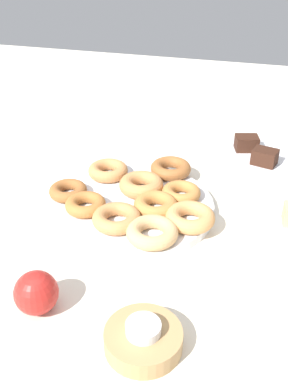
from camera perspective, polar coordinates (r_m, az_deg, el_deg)
The scene contains 18 objects.
ground_plane at distance 0.91m, azimuth -1.81°, elevation -2.30°, with size 2.40×2.40×0.00m, color beige.
donut_plate at distance 0.91m, azimuth -1.82°, elevation -1.83°, with size 0.34×0.34×0.02m, color silver.
donut_0 at distance 0.99m, azimuth -4.62°, elevation 2.76°, with size 0.09×0.09×0.03m, color #C6844C.
donut_1 at distance 1.00m, azimuth 3.44°, elevation 3.03°, with size 0.09×0.09×0.03m, color #995B2D.
donut_2 at distance 0.93m, azimuth -0.36°, elevation 0.94°, with size 0.09×0.09×0.03m, color #C6844C.
donut_3 at distance 0.91m, azimuth 4.78°, elevation -0.09°, with size 0.08×0.08×0.02m, color #BC7A3D.
donut_4 at distance 0.88m, azimuth -7.49°, elevation -1.60°, with size 0.08×0.08×0.02m, color #AD6B33.
donut_5 at distance 0.87m, azimuth 1.49°, elevation -1.68°, with size 0.09×0.09×0.03m, color #BC7A3D.
donut_6 at distance 0.93m, azimuth -9.68°, elevation 0.16°, with size 0.08×0.08×0.02m, color #995B2D.
donut_7 at distance 0.84m, azimuth 5.93°, elevation -3.23°, with size 0.09×0.09×0.03m, color tan.
donut_8 at distance 0.83m, azimuth -3.72°, elevation -3.34°, with size 0.09×0.09×0.03m, color #C6844C.
donut_9 at distance 0.80m, azimuth 1.05°, elevation -5.18°, with size 0.09×0.09×0.03m, color tan.
cake_plate at distance 1.13m, azimuth 13.60°, elevation 4.13°, with size 0.24×0.24×0.01m, color silver.
brownie_near at distance 1.15m, azimuth 13.00°, elevation 6.12°, with size 0.04×0.06×0.04m, color #381E14.
brownie_far at distance 1.09m, azimuth 15.20°, elevation 4.36°, with size 0.04×0.06×0.04m, color #381E14.
candle_holder at distance 0.64m, azimuth -0.09°, elevation -18.35°, with size 0.11×0.11×0.03m, color tan.
tealight at distance 0.63m, azimuth -0.09°, elevation -17.04°, with size 0.05×0.05×0.01m, color silver.
apple at distance 0.69m, azimuth -13.63°, elevation -12.41°, with size 0.07×0.07×0.07m, color red.
Camera 1 is at (0.72, 0.24, 0.50)m, focal length 41.66 mm.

